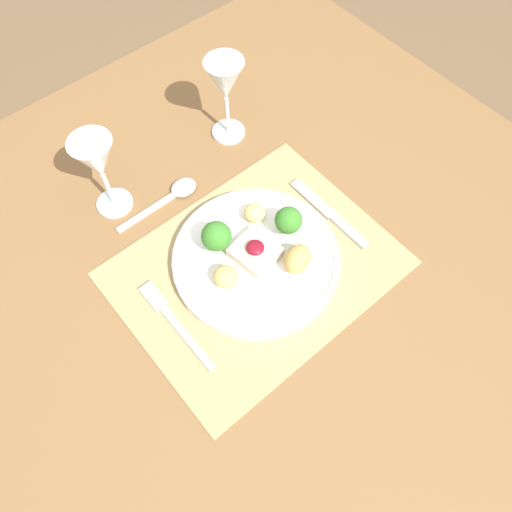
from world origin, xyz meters
The scene contains 9 objects.
ground_plane centered at (0.00, 0.00, 0.00)m, with size 8.00×8.00×0.00m, color brown.
dining_table centered at (0.00, 0.00, 0.64)m, with size 1.23×1.20×0.73m.
placemat centered at (0.00, 0.00, 0.73)m, with size 0.45×0.35×0.00m, color #9E895B.
dinner_plate centered at (0.01, 0.01, 0.75)m, with size 0.28×0.28×0.08m.
fork centered at (-0.16, 0.01, 0.73)m, with size 0.02×0.18×0.01m.
knife centered at (0.17, -0.01, 0.73)m, with size 0.02×0.18×0.01m.
spoon centered at (-0.01, 0.21, 0.73)m, with size 0.17×0.04×0.01m.
wine_glass_near centered at (0.16, 0.27, 0.85)m, with size 0.07×0.07×0.17m.
wine_glass_far centered at (-0.11, 0.27, 0.84)m, with size 0.07×0.07×0.17m.
Camera 1 is at (-0.26, -0.30, 1.48)m, focal length 35.00 mm.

